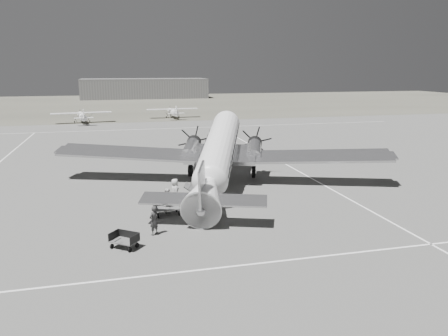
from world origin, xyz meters
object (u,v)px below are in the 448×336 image
Objects in this scene: baggage_cart_near at (167,208)px; ground_crew at (154,220)px; baggage_cart_far at (124,241)px; ramp_agent at (168,201)px; light_plane_left at (82,117)px; light_plane_right at (173,113)px; passenger at (175,191)px; hangar_main at (145,88)px; dc3_airliner at (218,155)px.

ground_crew is at bearing -113.87° from baggage_cart_near.
baggage_cart_far is (-3.07, -5.17, -0.09)m from baggage_cart_near.
ground_crew and ramp_agent have the same top height.
baggage_cart_near is 0.47m from ramp_agent.
light_plane_right is (17.59, 4.61, -0.05)m from light_plane_left.
ramp_agent is (1.34, 3.78, 0.00)m from ground_crew.
light_plane_left is at bearing -124.87° from ground_crew.
hangar_main is at bearing -11.71° from passenger.
ramp_agent is 0.95× the size of passenger.
passenger reaches higher than baggage_cart_near.
passenger is at bearing -99.92° from light_plane_right.
dc3_airliner reaches higher than passenger.
passenger is at bearing -92.99° from hangar_main.
ramp_agent is at bearing 66.13° from baggage_cart_near.
light_plane_left is 6.00× the size of ramp_agent.
baggage_cart_far is at bearing 144.01° from passenger.
ramp_agent is at bearing -111.50° from dc3_airliner.
hangar_main is at bearing 82.31° from baggage_cart_near.
ground_crew is at bearing -93.80° from hangar_main.
hangar_main is 119.04m from dc3_airliner.
light_plane_left is 1.05× the size of light_plane_right.
light_plane_left is (-14.21, 50.15, -1.74)m from dc3_airliner.
ramp_agent is at bearing 97.79° from baggage_cart_far.
hangar_main is at bearing 88.54° from light_plane_right.
light_plane_right reaches higher than baggage_cart_near.
passenger is (0.89, 2.52, 0.42)m from baggage_cart_near.
ground_crew is at bearing -168.29° from ramp_agent.
baggage_cart_far is 0.87× the size of ramp_agent.
baggage_cart_far is at bearing -0.10° from ground_crew.
baggage_cart_near is 3.74m from ground_crew.
light_plane_right is 66.95m from baggage_cart_far.
ground_crew is (-1.24, -3.51, 0.38)m from baggage_cart_near.
passenger is at bearing -151.91° from ground_crew.
ramp_agent is 2.38m from passenger.
light_plane_left is at bearing 125.34° from dc3_airliner.
baggage_cart_far is at bearing -94.55° from hangar_main.
hangar_main is at bearing 27.93° from ramp_agent.
hangar_main is 3.98× the size of light_plane_right.
baggage_cart_near is at bearing 97.29° from baggage_cart_far.
ground_crew is (1.83, 1.66, 0.47)m from baggage_cart_far.
dc3_airliner reaches higher than baggage_cart_near.
baggage_cart_far is 8.67m from passenger.
dc3_airliner is 11.60m from ground_crew.
dc3_airliner is at bearing -96.04° from light_plane_right.
passenger reaches higher than ground_crew.
baggage_cart_near is at bearing -89.06° from light_plane_left.
hangar_main reaches higher than baggage_cart_near.
light_plane_right is (3.38, 54.76, -1.79)m from dc3_airliner.
ramp_agent is at bearing -151.91° from ground_crew.
ground_crew is 4.01m from ramp_agent.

